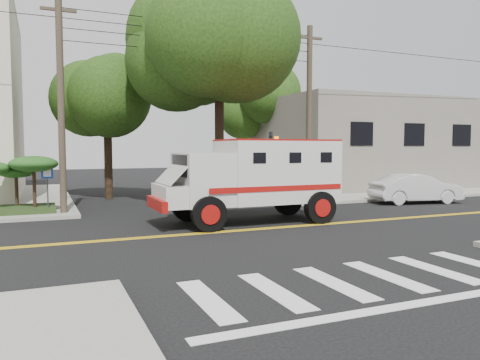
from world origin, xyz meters
name	(u,v)px	position (x,y,z in m)	size (l,w,h in m)	color
ground	(245,230)	(0.00, 0.00, 0.00)	(100.00, 100.00, 0.00)	black
sidewalk_ne	(341,186)	(13.50, 13.50, 0.07)	(17.00, 17.00, 0.15)	gray
building_right	(355,143)	(15.00, 14.00, 3.15)	(14.00, 12.00, 6.00)	slate
utility_pole_left	(61,107)	(-5.60, 6.00, 4.50)	(0.28, 0.28, 9.00)	#382D23
utility_pole_right	(309,115)	(6.30, 6.20, 4.50)	(0.28, 0.28, 9.00)	#382D23
tree_main	(230,55)	(1.94, 6.21, 7.20)	(6.08, 5.70, 9.85)	black
tree_left	(114,95)	(-2.68, 11.79, 5.73)	(4.48, 4.20, 7.70)	black
tree_right	(270,102)	(8.84, 15.77, 6.09)	(4.80, 4.50, 8.20)	black
traffic_signal	(271,160)	(3.80, 5.60, 2.23)	(0.15, 0.18, 3.60)	#3F3F42
accessibility_sign	(47,183)	(-6.20, 6.17, 1.37)	(0.45, 0.10, 2.02)	#3F3F42
palm_planter	(15,177)	(-7.44, 6.62, 1.65)	(3.52, 2.63, 2.36)	#1E3314
armored_truck	(255,175)	(1.06, 1.44, 1.79)	(6.94, 2.84, 3.15)	silver
parked_sedan	(416,188)	(11.22, 3.80, 0.75)	(1.60, 4.58, 1.51)	silver
pedestrian_a	(324,179)	(7.98, 7.29, 1.08)	(0.68, 0.45, 1.86)	gray
pedestrian_b	(326,184)	(6.94, 5.50, 0.98)	(0.81, 0.63, 1.66)	gray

